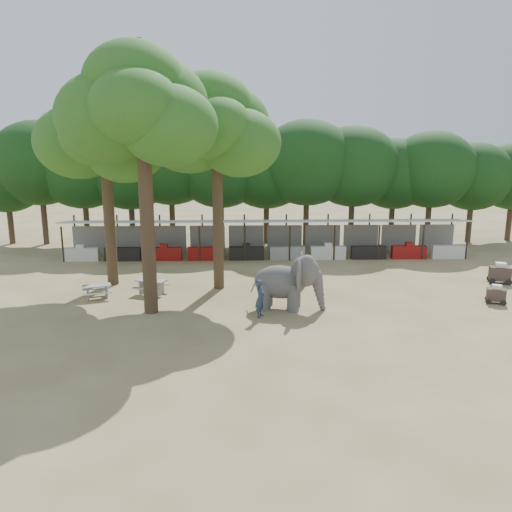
{
  "coord_description": "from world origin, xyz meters",
  "views": [
    {
      "loc": [
        -1.79,
        -20.38,
        7.6
      ],
      "look_at": [
        -1.0,
        5.0,
        2.0
      ],
      "focal_mm": 35.0,
      "sensor_mm": 36.0,
      "label": 1
    }
  ],
  "objects_px": {
    "yard_tree_center": "(140,108)",
    "cart_front": "(496,294)",
    "yard_tree_left": "(102,135)",
    "yard_tree_back": "(214,128)",
    "picnic_table_near": "(97,290)",
    "elephant": "(289,282)",
    "handler": "(260,298)",
    "picnic_table_far": "(151,285)",
    "cart_back": "(500,273)"
  },
  "relations": [
    {
      "from": "handler",
      "to": "cart_back",
      "type": "xyz_separation_m",
      "value": [
        13.81,
        5.34,
        -0.29
      ]
    },
    {
      "from": "picnic_table_far",
      "to": "cart_back",
      "type": "bearing_deg",
      "value": 24.23
    },
    {
      "from": "yard_tree_back",
      "to": "cart_back",
      "type": "xyz_separation_m",
      "value": [
        16.01,
        0.32,
        -7.96
      ]
    },
    {
      "from": "handler",
      "to": "cart_back",
      "type": "height_order",
      "value": "handler"
    },
    {
      "from": "yard_tree_center",
      "to": "cart_back",
      "type": "bearing_deg",
      "value": 12.8
    },
    {
      "from": "yard_tree_center",
      "to": "cart_front",
      "type": "xyz_separation_m",
      "value": [
        16.94,
        0.66,
        -8.75
      ]
    },
    {
      "from": "handler",
      "to": "cart_front",
      "type": "distance_m",
      "value": 11.86
    },
    {
      "from": "yard_tree_left",
      "to": "cart_front",
      "type": "relative_size",
      "value": 9.82
    },
    {
      "from": "yard_tree_left",
      "to": "picnic_table_far",
      "type": "distance_m",
      "value": 8.44
    },
    {
      "from": "yard_tree_center",
      "to": "cart_front",
      "type": "bearing_deg",
      "value": 2.22
    },
    {
      "from": "yard_tree_center",
      "to": "cart_front",
      "type": "relative_size",
      "value": 10.73
    },
    {
      "from": "picnic_table_near",
      "to": "cart_back",
      "type": "height_order",
      "value": "cart_back"
    },
    {
      "from": "yard_tree_left",
      "to": "picnic_table_near",
      "type": "bearing_deg",
      "value": -90.23
    },
    {
      "from": "yard_tree_left",
      "to": "yard_tree_center",
      "type": "height_order",
      "value": "yard_tree_center"
    },
    {
      "from": "cart_back",
      "to": "elephant",
      "type": "bearing_deg",
      "value": -145.72
    },
    {
      "from": "cart_front",
      "to": "picnic_table_near",
      "type": "bearing_deg",
      "value": -161.71
    },
    {
      "from": "handler",
      "to": "cart_front",
      "type": "relative_size",
      "value": 1.56
    },
    {
      "from": "handler",
      "to": "cart_front",
      "type": "bearing_deg",
      "value": -63.52
    },
    {
      "from": "yard_tree_center",
      "to": "cart_front",
      "type": "height_order",
      "value": "yard_tree_center"
    },
    {
      "from": "cart_back",
      "to": "handler",
      "type": "bearing_deg",
      "value": -143.03
    },
    {
      "from": "yard_tree_left",
      "to": "cart_front",
      "type": "distance_m",
      "value": 21.82
    },
    {
      "from": "yard_tree_back",
      "to": "picnic_table_far",
      "type": "distance_m",
      "value": 8.8
    },
    {
      "from": "handler",
      "to": "picnic_table_far",
      "type": "height_order",
      "value": "handler"
    },
    {
      "from": "handler",
      "to": "picnic_table_near",
      "type": "relative_size",
      "value": 1.02
    },
    {
      "from": "yard_tree_center",
      "to": "picnic_table_far",
      "type": "bearing_deg",
      "value": 97.31
    },
    {
      "from": "picnic_table_near",
      "to": "cart_front",
      "type": "bearing_deg",
      "value": -24.78
    },
    {
      "from": "yard_tree_left",
      "to": "picnic_table_far",
      "type": "bearing_deg",
      "value": -40.36
    },
    {
      "from": "yard_tree_back",
      "to": "handler",
      "type": "bearing_deg",
      "value": -66.29
    },
    {
      "from": "picnic_table_near",
      "to": "yard_tree_back",
      "type": "bearing_deg",
      "value": -3.23
    },
    {
      "from": "elephant",
      "to": "handler",
      "type": "distance_m",
      "value": 1.89
    },
    {
      "from": "yard_tree_back",
      "to": "cart_front",
      "type": "distance_m",
      "value": 16.45
    },
    {
      "from": "yard_tree_back",
      "to": "picnic_table_near",
      "type": "bearing_deg",
      "value": -162.65
    },
    {
      "from": "yard_tree_center",
      "to": "picnic_table_near",
      "type": "xyz_separation_m",
      "value": [
        -3.01,
        2.12,
        -8.76
      ]
    },
    {
      "from": "yard_tree_center",
      "to": "picnic_table_near",
      "type": "distance_m",
      "value": 9.5
    },
    {
      "from": "yard_tree_center",
      "to": "yard_tree_back",
      "type": "height_order",
      "value": "yard_tree_center"
    },
    {
      "from": "elephant",
      "to": "picnic_table_near",
      "type": "xyz_separation_m",
      "value": [
        -9.61,
        1.94,
        -0.88
      ]
    },
    {
      "from": "picnic_table_near",
      "to": "cart_back",
      "type": "bearing_deg",
      "value": -14.88
    },
    {
      "from": "yard_tree_left",
      "to": "handler",
      "type": "distance_m",
      "value": 12.54
    },
    {
      "from": "elephant",
      "to": "cart_front",
      "type": "height_order",
      "value": "elephant"
    },
    {
      "from": "yard_tree_left",
      "to": "elephant",
      "type": "xyz_separation_m",
      "value": [
        9.6,
        -4.82,
        -6.87
      ]
    },
    {
      "from": "handler",
      "to": "picnic_table_near",
      "type": "distance_m",
      "value": 8.81
    },
    {
      "from": "cart_front",
      "to": "yard_tree_center",
      "type": "bearing_deg",
      "value": -155.29
    },
    {
      "from": "picnic_table_near",
      "to": "picnic_table_far",
      "type": "relative_size",
      "value": 0.89
    },
    {
      "from": "picnic_table_near",
      "to": "yard_tree_left",
      "type": "bearing_deg",
      "value": 69.19
    },
    {
      "from": "yard_tree_center",
      "to": "yard_tree_back",
      "type": "distance_m",
      "value": 5.04
    },
    {
      "from": "yard_tree_left",
      "to": "cart_front",
      "type": "bearing_deg",
      "value": -12.29
    },
    {
      "from": "yard_tree_center",
      "to": "picnic_table_far",
      "type": "distance_m",
      "value": 9.13
    },
    {
      "from": "picnic_table_far",
      "to": "yard_tree_center",
      "type": "bearing_deg",
      "value": -63.09
    },
    {
      "from": "yard_tree_back",
      "to": "picnic_table_far",
      "type": "bearing_deg",
      "value": -159.54
    },
    {
      "from": "yard_tree_left",
      "to": "yard_tree_back",
      "type": "distance_m",
      "value": 6.09
    }
  ]
}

